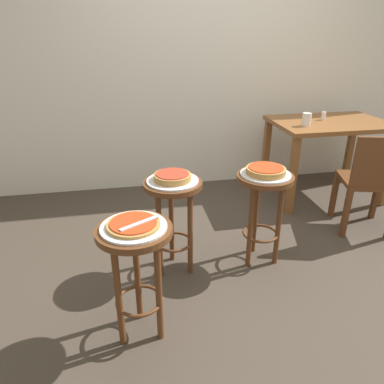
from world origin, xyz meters
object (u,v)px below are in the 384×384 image
object	(u,v)px
serving_plate_foreground	(134,227)
condiment_shaker	(324,116)
stool_middle	(264,199)
pizza_leftside	(172,177)
stool_leftside	(173,206)
pizza_foreground	(133,224)
serving_plate_middle	(266,174)
pizza_server_knife	(140,223)
stool_foreground	(136,258)
pizza_middle	(266,170)
dining_table	(329,133)
serving_plate_leftside	(173,181)
wooden_chair	(370,180)
cup_near_edge	(307,119)

from	to	relation	value
serving_plate_foreground	condiment_shaker	world-z (taller)	condiment_shaker
stool_middle	pizza_leftside	world-z (taller)	pizza_leftside
stool_middle	stool_leftside	world-z (taller)	same
pizza_foreground	serving_plate_foreground	bearing A→B (deg)	180.00
stool_middle	serving_plate_middle	world-z (taller)	serving_plate_middle
pizza_foreground	pizza_server_knife	xyz separation A→B (m)	(0.03, -0.02, 0.01)
pizza_foreground	serving_plate_middle	size ratio (longest dim) A/B	0.78
stool_foreground	stool_leftside	bearing A→B (deg)	63.98
pizza_middle	pizza_foreground	bearing A→B (deg)	-148.65
dining_table	pizza_server_knife	distance (m)	2.45
serving_plate_leftside	condiment_shaker	world-z (taller)	condiment_shaker
dining_table	condiment_shaker	world-z (taller)	condiment_shaker
stool_leftside	serving_plate_leftside	bearing A→B (deg)	-1.79
serving_plate_foreground	pizza_foreground	bearing A→B (deg)	0.00
condiment_shaker	wooden_chair	size ratio (longest dim) A/B	0.09
cup_near_edge	wooden_chair	size ratio (longest dim) A/B	0.14
condiment_shaker	pizza_middle	bearing A→B (deg)	-133.36
condiment_shaker	dining_table	bearing A→B (deg)	-50.18
dining_table	pizza_server_knife	bearing A→B (deg)	-140.76
serving_plate_leftside	cup_near_edge	bearing A→B (deg)	32.32
condiment_shaker	wooden_chair	bearing A→B (deg)	-88.23
pizza_leftside	serving_plate_foreground	bearing A→B (deg)	-116.02
serving_plate_foreground	wooden_chair	size ratio (longest dim) A/B	0.39
stool_leftside	wooden_chair	distance (m)	1.65
serving_plate_foreground	cup_near_edge	distance (m)	2.14
pizza_middle	cup_near_edge	world-z (taller)	cup_near_edge
cup_near_edge	pizza_server_knife	world-z (taller)	cup_near_edge
cup_near_edge	stool_middle	bearing A→B (deg)	-129.70
wooden_chair	dining_table	bearing A→B (deg)	88.24
stool_middle	wooden_chair	bearing A→B (deg)	13.76
serving_plate_foreground	pizza_server_knife	distance (m)	0.05
pizza_foreground	serving_plate_leftside	bearing A→B (deg)	63.98
stool_foreground	dining_table	xyz separation A→B (m)	(1.93, 1.53, 0.16)
serving_plate_middle	pizza_middle	world-z (taller)	pizza_middle
pizza_middle	pizza_leftside	xyz separation A→B (m)	(-0.63, 0.00, 0.00)
condiment_shaker	serving_plate_leftside	bearing A→B (deg)	-147.33
stool_middle	dining_table	size ratio (longest dim) A/B	0.63
stool_foreground	stool_leftside	distance (m)	0.62
stool_leftside	serving_plate_leftside	size ratio (longest dim) A/B	2.02
stool_foreground	stool_middle	bearing A→B (deg)	31.35
pizza_leftside	wooden_chair	size ratio (longest dim) A/B	0.28
pizza_leftside	pizza_server_knife	xyz separation A→B (m)	(-0.24, -0.57, 0.00)
stool_foreground	serving_plate_leftside	bearing A→B (deg)	63.98
serving_plate_foreground	stool_foreground	bearing A→B (deg)	-146.31
pizza_foreground	pizza_server_knife	bearing A→B (deg)	-33.69
cup_near_edge	wooden_chair	xyz separation A→B (m)	(0.30, -0.60, -0.36)
cup_near_edge	wooden_chair	distance (m)	0.77
stool_foreground	pizza_leftside	size ratio (longest dim) A/B	2.83
stool_leftside	dining_table	world-z (taller)	dining_table
dining_table	pizza_server_knife	world-z (taller)	dining_table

